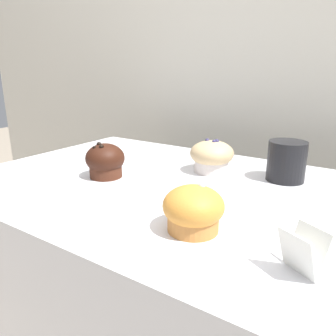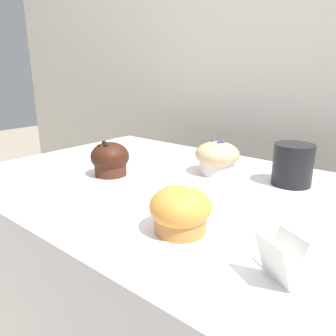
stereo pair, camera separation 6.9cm
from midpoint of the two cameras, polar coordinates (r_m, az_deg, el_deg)
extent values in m
cube|color=beige|center=(1.24, 15.31, 5.70)|extent=(3.20, 0.10, 1.80)
cylinder|color=#492417|center=(0.79, -13.28, 0.04)|extent=(0.08, 0.08, 0.05)
ellipsoid|color=#35170D|center=(0.79, -13.39, 1.63)|extent=(0.09, 0.09, 0.07)
sphere|color=black|center=(0.78, -14.45, 3.98)|extent=(0.01, 0.01, 0.01)
sphere|color=black|center=(0.76, -14.10, 3.57)|extent=(0.01, 0.01, 0.01)
sphere|color=black|center=(0.77, -15.24, 3.43)|extent=(0.01, 0.01, 0.01)
cylinder|color=#C97F3D|center=(0.52, 0.57, -8.79)|extent=(0.08, 0.08, 0.04)
ellipsoid|color=orange|center=(0.51, 0.58, -6.67)|extent=(0.10, 0.10, 0.06)
sphere|color=white|center=(0.51, 2.04, -3.18)|extent=(0.01, 0.01, 0.01)
cylinder|color=silver|center=(0.81, 5.17, 0.93)|extent=(0.08, 0.08, 0.05)
ellipsoid|color=tan|center=(0.81, 5.21, 2.55)|extent=(0.11, 0.11, 0.06)
sphere|color=navy|center=(0.81, 4.41, 4.77)|extent=(0.01, 0.01, 0.01)
sphere|color=navy|center=(0.80, 6.02, 4.60)|extent=(0.01, 0.01, 0.01)
sphere|color=navy|center=(0.79, 5.55, 4.54)|extent=(0.01, 0.01, 0.01)
cylinder|color=black|center=(0.78, 17.57, 1.12)|extent=(0.09, 0.09, 0.09)
torus|color=black|center=(0.83, 19.61, 2.23)|extent=(0.02, 0.05, 0.05)
cylinder|color=black|center=(0.77, 17.85, 4.11)|extent=(0.08, 0.08, 0.01)
cube|color=white|center=(0.44, 19.03, -13.37)|extent=(0.05, 0.04, 0.06)
cube|color=silver|center=(0.43, 17.12, -14.16)|extent=(0.05, 0.04, 0.06)
camera|label=1|loc=(0.03, -92.86, -0.87)|focal=35.00mm
camera|label=2|loc=(0.03, 87.14, 0.87)|focal=35.00mm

